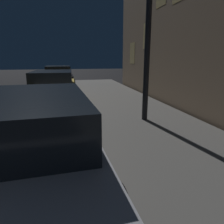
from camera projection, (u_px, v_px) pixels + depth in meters
The scene contains 3 objects.
car_silver at pixel (33, 140), 3.08m from camera, with size 2.18×4.66×1.43m.
car_yellow_cab at pixel (54, 88), 8.48m from camera, with size 2.05×4.50×1.43m.
car_black at pixel (59, 77), 13.96m from camera, with size 2.11×4.19×1.43m.
Camera 1 is at (3.41, 0.38, 1.91)m, focal length 32.90 mm.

